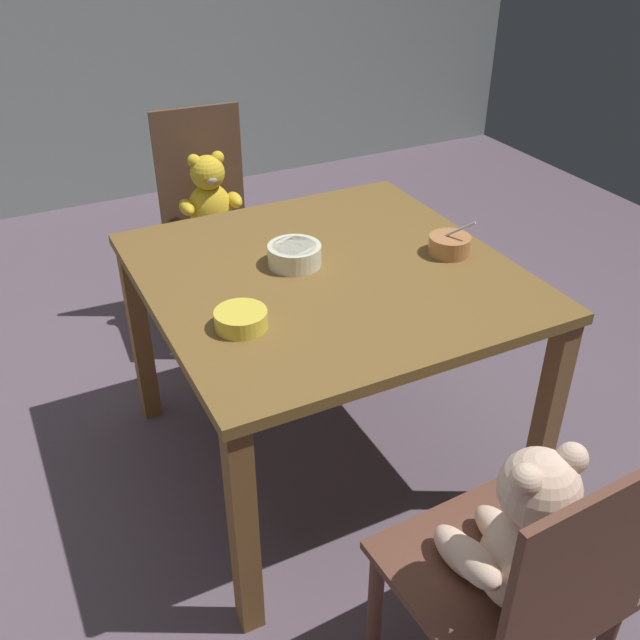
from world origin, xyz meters
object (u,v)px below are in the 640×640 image
object	(u,v)px
porridge_bowl_terracotta_near_right	(449,244)
teddy_chair_far_center	(211,212)
teddy_chair_near_front	(521,556)
porridge_bowl_cream_center	(295,255)
dining_table	(328,298)
porridge_bowl_yellow_near_left	(241,319)

from	to	relation	value
porridge_bowl_terracotta_near_right	teddy_chair_far_center	bearing A→B (deg)	111.82
teddy_chair_near_front	porridge_bowl_cream_center	xyz separation A→B (m)	(-0.01, 1.02, 0.20)
teddy_chair_far_center	dining_table	bearing A→B (deg)	5.61
teddy_chair_near_front	porridge_bowl_yellow_near_left	xyz separation A→B (m)	(-0.27, 0.78, 0.19)
teddy_chair_far_center	porridge_bowl_terracotta_near_right	world-z (taller)	teddy_chair_far_center
porridge_bowl_yellow_near_left	porridge_bowl_cream_center	size ratio (longest dim) A/B	0.86
dining_table	porridge_bowl_cream_center	size ratio (longest dim) A/B	6.68
teddy_chair_near_front	teddy_chair_far_center	bearing A→B (deg)	-3.56
teddy_chair_far_center	porridge_bowl_terracotta_near_right	xyz separation A→B (m)	(0.41, -1.02, 0.22)
teddy_chair_near_front	porridge_bowl_cream_center	world-z (taller)	teddy_chair_near_front
teddy_chair_far_center	porridge_bowl_yellow_near_left	xyz separation A→B (m)	(-0.30, -1.12, 0.21)
teddy_chair_near_front	porridge_bowl_terracotta_near_right	size ratio (longest dim) A/B	6.84
teddy_chair_near_front	porridge_bowl_terracotta_near_right	world-z (taller)	teddy_chair_near_front
dining_table	porridge_bowl_terracotta_near_right	world-z (taller)	porridge_bowl_terracotta_near_right
porridge_bowl_cream_center	teddy_chair_near_front	bearing A→B (deg)	-89.33
teddy_chair_far_center	porridge_bowl_cream_center	size ratio (longest dim) A/B	5.81
teddy_chair_near_front	porridge_bowl_cream_center	bearing A→B (deg)	-2.21
teddy_chair_near_front	porridge_bowl_terracotta_near_right	xyz separation A→B (m)	(0.43, 0.88, 0.19)
porridge_bowl_yellow_near_left	porridge_bowl_cream_center	xyz separation A→B (m)	(0.26, 0.24, 0.01)
dining_table	teddy_chair_near_front	world-z (taller)	teddy_chair_near_front
porridge_bowl_yellow_near_left	porridge_bowl_cream_center	world-z (taller)	porridge_bowl_cream_center
porridge_bowl_yellow_near_left	porridge_bowl_terracotta_near_right	world-z (taller)	porridge_bowl_terracotta_near_right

